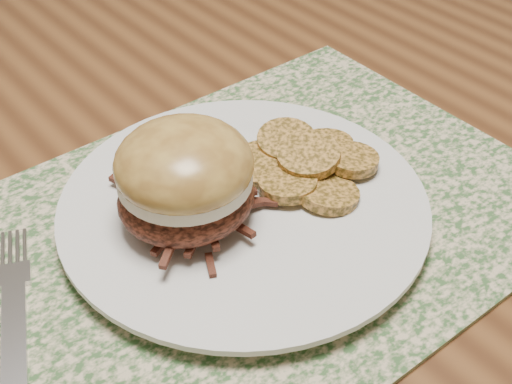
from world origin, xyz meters
The scene contains 5 objects.
placemat centered at (0.16, -0.20, 0.75)m, with size 0.45×0.33×0.00m, color #35582D.
dinner_plate centered at (0.15, -0.19, 0.76)m, with size 0.26×0.26×0.02m, color silver.
pork_sandwich centered at (0.11, -0.18, 0.81)m, with size 0.12×0.12×0.08m.
roasted_potatoes centered at (0.21, -0.19, 0.78)m, with size 0.12×0.12×0.03m.
fork centered at (-0.03, -0.19, 0.76)m, with size 0.09×0.18×0.00m.
Camera 1 is at (-0.09, -0.51, 1.12)m, focal length 50.00 mm.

